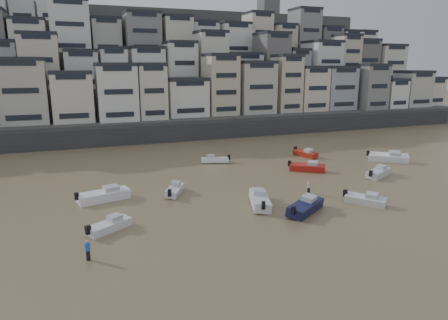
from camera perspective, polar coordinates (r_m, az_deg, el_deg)
name	(u,v)px	position (r m, az deg, el deg)	size (l,w,h in m)	color
harbor_wall	(190,131)	(82.87, -4.87, 4.09)	(140.00, 3.00, 3.50)	#38383A
hillside	(167,72)	(121.58, -8.09, 12.31)	(141.04, 66.00, 50.00)	#4C4C47
boat_a	(306,205)	(43.04, 11.57, -6.30)	(6.10, 1.99, 1.66)	#13153C
boat_b	(366,199)	(47.33, 19.58, -5.22)	(4.82, 1.58, 1.31)	silver
boat_c	(260,198)	(44.31, 5.13, -5.47)	(6.22, 2.04, 1.70)	silver
boat_d	(379,171)	(59.52, 21.22, -1.49)	(5.56, 1.82, 1.52)	silver
boat_e	(308,166)	(59.54, 11.84, -0.85)	(5.56, 1.82, 1.52)	#AD1E15
boat_f	(175,189)	(48.42, -7.08, -4.11)	(4.76, 1.56, 1.30)	silver
boat_g	(388,156)	(69.02, 22.43, 0.48)	(6.54, 2.14, 1.78)	white
boat_h	(215,159)	(63.32, -1.32, 0.19)	(4.76, 1.56, 1.30)	white
boat_i	(305,153)	(68.93, 11.55, 1.05)	(5.02, 1.64, 1.37)	maroon
boat_j	(109,224)	(39.33, -16.09, -8.77)	(4.81, 1.57, 1.31)	silver
boat_k	(104,193)	(47.74, -16.80, -4.58)	(6.36, 2.08, 1.74)	white
person_blue	(88,250)	(34.17, -18.89, -12.07)	(0.44, 0.44, 1.74)	blue
person_pink	(309,187)	(49.01, 12.02, -3.82)	(0.44, 0.44, 1.74)	#D999AA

